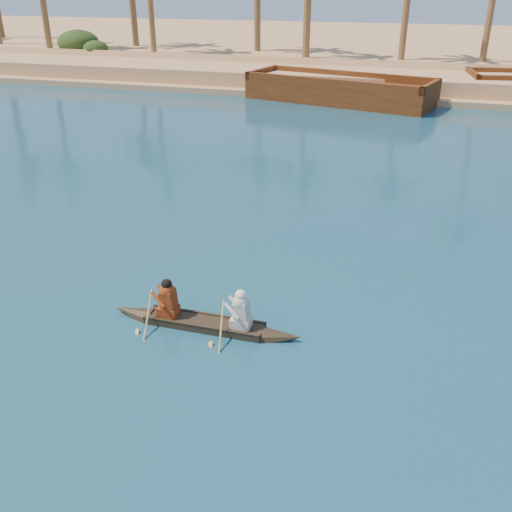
% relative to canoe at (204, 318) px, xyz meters
% --- Properties ---
extents(ground, '(160.00, 160.00, 0.00)m').
position_rel_canoe_xyz_m(ground, '(-5.62, 4.00, -0.23)').
color(ground, navy).
rests_on(ground, ground).
extents(sandy_embankment, '(150.00, 51.00, 1.50)m').
position_rel_canoe_xyz_m(sandy_embankment, '(-5.62, 50.89, 0.30)').
color(sandy_embankment, tan).
rests_on(sandy_embankment, ground).
extents(shrub_cluster, '(100.00, 6.00, 2.40)m').
position_rel_canoe_xyz_m(shrub_cluster, '(-5.62, 35.50, 0.97)').
color(shrub_cluster, '#203112').
rests_on(shrub_cluster, ground).
extents(canoe, '(4.33, 0.59, 1.19)m').
position_rel_canoe_xyz_m(canoe, '(0.00, 0.00, 0.00)').
color(canoe, '#30271A').
rests_on(canoe, ground).
extents(barge_mid, '(11.84, 6.37, 1.88)m').
position_rel_canoe_xyz_m(barge_mid, '(-1.25, 26.00, 0.43)').
color(barge_mid, '#5E3114').
rests_on(barge_mid, ground).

